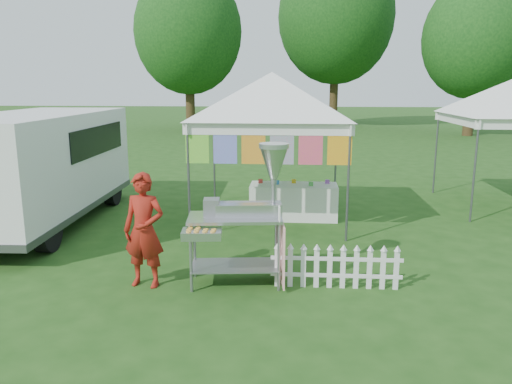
{
  "coord_description": "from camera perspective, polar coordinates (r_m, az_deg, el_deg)",
  "views": [
    {
      "loc": [
        0.49,
        -6.61,
        2.74
      ],
      "look_at": [
        -0.12,
        1.03,
        1.1
      ],
      "focal_mm": 35.0,
      "sensor_mm": 36.0,
      "label": 1
    }
  ],
  "objects": [
    {
      "name": "ground",
      "position": [
        7.17,
        0.31,
        -10.39
      ],
      "size": [
        120.0,
        120.0,
        0.0
      ],
      "primitive_type": "plane",
      "color": "#1D4614",
      "rests_on": "ground"
    },
    {
      "name": "canopy_main",
      "position": [
        10.11,
        1.84,
        13.49
      ],
      "size": [
        4.24,
        4.24,
        3.45
      ],
      "color": "#59595E",
      "rests_on": "ground"
    },
    {
      "name": "tree_left",
      "position": [
        31.44,
        -7.74,
        17.64
      ],
      "size": [
        6.4,
        6.4,
        9.53
      ],
      "color": "#372814",
      "rests_on": "ground"
    },
    {
      "name": "tree_mid",
      "position": [
        34.97,
        9.15,
        19.18
      ],
      "size": [
        7.6,
        7.6,
        11.52
      ],
      "color": "#372814",
      "rests_on": "ground"
    },
    {
      "name": "tree_right",
      "position": [
        30.24,
        23.82,
        15.74
      ],
      "size": [
        5.6,
        5.6,
        8.42
      ],
      "color": "#372814",
      "rests_on": "ground"
    },
    {
      "name": "donut_cart",
      "position": [
        6.81,
        -0.68,
        -1.31
      ],
      "size": [
        1.42,
        1.11,
        1.98
      ],
      "rotation": [
        0.0,
        0.0,
        0.11
      ],
      "color": "gray",
      "rests_on": "ground"
    },
    {
      "name": "vendor",
      "position": [
        7.01,
        -12.67,
        -4.29
      ],
      "size": [
        0.63,
        0.46,
        1.6
      ],
      "primitive_type": "imported",
      "rotation": [
        0.0,
        0.0,
        -0.13
      ],
      "color": "maroon",
      "rests_on": "ground"
    },
    {
      "name": "cargo_van",
      "position": [
        10.88,
        -23.54,
        2.89
      ],
      "size": [
        2.33,
        5.39,
        2.21
      ],
      "rotation": [
        0.0,
        0.0,
        0.04
      ],
      "color": "silver",
      "rests_on": "ground"
    },
    {
      "name": "picket_fence",
      "position": [
        7.0,
        9.16,
        -8.59
      ],
      "size": [
        1.8,
        0.04,
        0.56
      ],
      "rotation": [
        0.0,
        0.0,
        0.01
      ],
      "color": "silver",
      "rests_on": "ground"
    },
    {
      "name": "display_table",
      "position": [
        10.45,
        4.31,
        -1.08
      ],
      "size": [
        1.8,
        0.7,
        0.73
      ],
      "primitive_type": "cube",
      "color": "white",
      "rests_on": "ground"
    }
  ]
}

